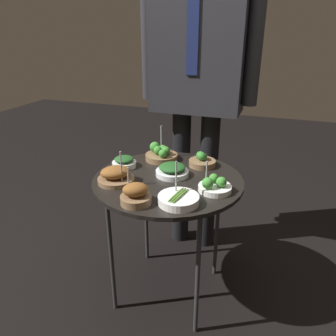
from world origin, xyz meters
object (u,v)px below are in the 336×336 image
Objects in this scene: bowl_broccoli_mid_left at (214,186)px; bowl_broccoli_far_rim at (161,154)px; serving_cart at (168,187)px; bowl_spinach_near_rim at (172,170)px; waiter_figure at (198,66)px; bowl_broccoli_back_right at (202,161)px; bowl_spinach_back_left at (124,162)px; bowl_roast_mid_right at (116,176)px; bowl_asparagus_front_left at (178,199)px; bowl_roast_front_right at (136,195)px.

bowl_broccoli_mid_left is 0.43m from bowl_broccoli_far_rim.
bowl_broccoli_mid_left is (0.23, -0.06, 0.07)m from serving_cart.
waiter_figure is (-0.01, 0.44, 0.42)m from bowl_spinach_near_rim.
serving_cart is 0.24m from bowl_broccoli_mid_left.
waiter_figure reaches higher than bowl_broccoli_back_right.
bowl_spinach_back_left is at bearing 175.64° from bowl_spinach_near_rim.
bowl_broccoli_far_rim is at bearing 177.39° from bowl_broccoli_back_right.
serving_cart is 0.26m from bowl_spinach_back_left.
bowl_roast_mid_right reaches higher than bowl_spinach_back_left.
bowl_asparagus_front_left is (0.11, -0.24, -0.01)m from bowl_spinach_near_rim.
bowl_broccoli_back_right is at bearing 57.14° from bowl_spinach_near_rim.
bowl_spinach_near_rim is 1.15× the size of bowl_broccoli_back_right.
bowl_broccoli_far_rim is at bearing 142.09° from bowl_broccoli_mid_left.
serving_cart is 5.80× the size of bowl_spinach_back_left.
bowl_broccoli_far_rim is (0.09, 0.32, -0.00)m from bowl_roast_mid_right.
bowl_roast_mid_right is 0.10× the size of waiter_figure.
serving_cart is 5.15× the size of bowl_broccoli_back_right.
bowl_spinach_near_rim is at bearing 156.69° from bowl_broccoli_mid_left.
bowl_roast_front_right is at bearing -81.39° from bowl_broccoli_far_rim.
bowl_asparagus_front_left is 0.82m from waiter_figure.
bowl_roast_front_right is (0.16, -0.14, 0.00)m from bowl_roast_mid_right.
bowl_asparagus_front_left is (0.12, -0.21, 0.06)m from serving_cart.
bowl_roast_front_right is at bearing -99.32° from bowl_spinach_near_rim.
bowl_broccoli_mid_left is 0.34m from bowl_roast_front_right.
bowl_spinach_near_rim is 0.30m from bowl_roast_front_right.
bowl_asparagus_front_left is 1.14× the size of bowl_roast_front_right.
bowl_spinach_back_left is 0.84× the size of bowl_broccoli_mid_left.
bowl_spinach_back_left is 0.83× the size of bowl_roast_front_right.
bowl_broccoli_back_right is at bearing 21.17° from bowl_spinach_back_left.
bowl_asparagus_front_left is 0.40m from bowl_broccoli_back_right.
bowl_spinach_near_rim is 0.21m from bowl_broccoli_far_rim.
bowl_spinach_back_left is at bearing -120.52° from waiter_figure.
bowl_spinach_near_rim is 0.61m from waiter_figure.
bowl_broccoli_back_right is at bearing 90.77° from bowl_asparagus_front_left.
bowl_roast_mid_right is at bearing -108.88° from waiter_figure.
bowl_asparagus_front_left is (0.32, -0.09, -0.01)m from bowl_roast_mid_right.
bowl_roast_front_right is at bearing -93.21° from waiter_figure.
waiter_figure reaches higher than bowl_broccoli_mid_left.
bowl_spinach_near_rim is 0.26m from bowl_roast_mid_right.
bowl_spinach_near_rim is at bearing 77.63° from serving_cart.
bowl_roast_front_right is (-0.04, -0.26, 0.08)m from serving_cart.
bowl_spinach_near_rim is 1.09× the size of bowl_broccoli_mid_left.
serving_cart is at bearing 81.11° from bowl_roast_front_right.
bowl_broccoli_far_rim is at bearing 118.95° from bowl_asparagus_front_left.
bowl_roast_mid_right is 1.26× the size of bowl_broccoli_back_right.
bowl_broccoli_back_right is 0.79× the size of bowl_broccoli_far_rim.
bowl_roast_mid_right is 0.33m from bowl_asparagus_front_left.
bowl_spinach_back_left is 0.20m from bowl_broccoli_far_rim.
bowl_asparagus_front_left reaches higher than bowl_roast_mid_right.
bowl_asparagus_front_left is 0.18m from bowl_broccoli_mid_left.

